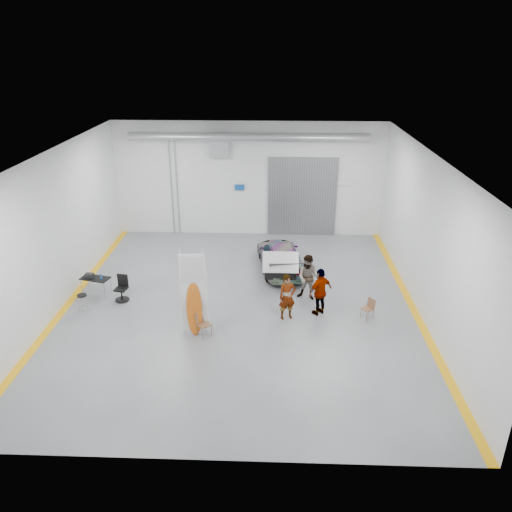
{
  "coord_description": "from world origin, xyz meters",
  "views": [
    {
      "loc": [
        1.32,
        -17.39,
        9.73
      ],
      "look_at": [
        0.61,
        1.47,
        1.5
      ],
      "focal_mm": 35.0,
      "sensor_mm": 36.0,
      "label": 1
    }
  ],
  "objects_px": {
    "sedan_car": "(280,256)",
    "person_a": "(287,297)",
    "surfboard_display": "(193,301)",
    "folding_chair_near": "(204,329)",
    "work_table": "(94,278)",
    "person_c": "(320,292)",
    "folding_chair_far": "(367,313)",
    "person_b": "(309,277)",
    "office_chair": "(122,289)",
    "shop_stool": "(83,303)"
  },
  "relations": [
    {
      "from": "folding_chair_near",
      "to": "office_chair",
      "type": "distance_m",
      "value": 4.47
    },
    {
      "from": "person_c",
      "to": "folding_chair_far",
      "type": "distance_m",
      "value": 1.93
    },
    {
      "from": "person_b",
      "to": "office_chair",
      "type": "relative_size",
      "value": 1.79
    },
    {
      "from": "person_b",
      "to": "person_a",
      "type": "bearing_deg",
      "value": -100.99
    },
    {
      "from": "person_b",
      "to": "work_table",
      "type": "xyz_separation_m",
      "value": [
        -8.79,
        0.09,
        -0.22
      ]
    },
    {
      "from": "sedan_car",
      "to": "surfboard_display",
      "type": "relative_size",
      "value": 1.34
    },
    {
      "from": "sedan_car",
      "to": "person_a",
      "type": "bearing_deg",
      "value": 85.08
    },
    {
      "from": "surfboard_display",
      "to": "office_chair",
      "type": "xyz_separation_m",
      "value": [
        -3.31,
        2.41,
        -0.87
      ]
    },
    {
      "from": "person_a",
      "to": "surfboard_display",
      "type": "height_order",
      "value": "surfboard_display"
    },
    {
      "from": "sedan_car",
      "to": "work_table",
      "type": "relative_size",
      "value": 3.46
    },
    {
      "from": "shop_stool",
      "to": "office_chair",
      "type": "xyz_separation_m",
      "value": [
        1.23,
        1.02,
        0.1
      ]
    },
    {
      "from": "person_c",
      "to": "surfboard_display",
      "type": "xyz_separation_m",
      "value": [
        -4.58,
        -1.6,
        0.38
      ]
    },
    {
      "from": "person_a",
      "to": "folding_chair_near",
      "type": "height_order",
      "value": "person_a"
    },
    {
      "from": "person_c",
      "to": "surfboard_display",
      "type": "height_order",
      "value": "surfboard_display"
    },
    {
      "from": "person_a",
      "to": "folding_chair_far",
      "type": "height_order",
      "value": "person_a"
    },
    {
      "from": "sedan_car",
      "to": "folding_chair_far",
      "type": "relative_size",
      "value": 5.51
    },
    {
      "from": "surfboard_display",
      "to": "work_table",
      "type": "distance_m",
      "value": 5.45
    },
    {
      "from": "sedan_car",
      "to": "folding_chair_near",
      "type": "relative_size",
      "value": 4.89
    },
    {
      "from": "folding_chair_far",
      "to": "office_chair",
      "type": "relative_size",
      "value": 0.75
    },
    {
      "from": "sedan_car",
      "to": "shop_stool",
      "type": "distance_m",
      "value": 8.75
    },
    {
      "from": "work_table",
      "to": "office_chair",
      "type": "xyz_separation_m",
      "value": [
        1.27,
        -0.48,
        -0.27
      ]
    },
    {
      "from": "work_table",
      "to": "office_chair",
      "type": "distance_m",
      "value": 1.39
    },
    {
      "from": "shop_stool",
      "to": "person_a",
      "type": "bearing_deg",
      "value": -1.22
    },
    {
      "from": "person_b",
      "to": "surfboard_display",
      "type": "distance_m",
      "value": 5.07
    },
    {
      "from": "sedan_car",
      "to": "folding_chair_far",
      "type": "bearing_deg",
      "value": 118.99
    },
    {
      "from": "person_a",
      "to": "shop_stool",
      "type": "xyz_separation_m",
      "value": [
        -7.86,
        0.17,
        -0.53
      ]
    },
    {
      "from": "person_a",
      "to": "work_table",
      "type": "distance_m",
      "value": 8.08
    },
    {
      "from": "person_c",
      "to": "office_chair",
      "type": "relative_size",
      "value": 1.8
    },
    {
      "from": "folding_chair_near",
      "to": "work_table",
      "type": "height_order",
      "value": "work_table"
    },
    {
      "from": "person_a",
      "to": "folding_chair_far",
      "type": "bearing_deg",
      "value": -16.8
    },
    {
      "from": "surfboard_display",
      "to": "shop_stool",
      "type": "distance_m",
      "value": 4.85
    },
    {
      "from": "surfboard_display",
      "to": "folding_chair_near",
      "type": "distance_m",
      "value": 1.12
    },
    {
      "from": "person_b",
      "to": "person_c",
      "type": "relative_size",
      "value": 1.0
    },
    {
      "from": "person_a",
      "to": "person_c",
      "type": "relative_size",
      "value": 0.94
    },
    {
      "from": "person_c",
      "to": "shop_stool",
      "type": "xyz_separation_m",
      "value": [
        -9.12,
        -0.2,
        -0.58
      ]
    },
    {
      "from": "person_c",
      "to": "office_chair",
      "type": "height_order",
      "value": "person_c"
    },
    {
      "from": "surfboard_display",
      "to": "folding_chair_far",
      "type": "bearing_deg",
      "value": 6.46
    },
    {
      "from": "person_c",
      "to": "shop_stool",
      "type": "bearing_deg",
      "value": -37.32
    },
    {
      "from": "surfboard_display",
      "to": "sedan_car",
      "type": "bearing_deg",
      "value": 56.2
    },
    {
      "from": "person_c",
      "to": "person_a",
      "type": "bearing_deg",
      "value": -22.29
    },
    {
      "from": "shop_stool",
      "to": "work_table",
      "type": "xyz_separation_m",
      "value": [
        -0.04,
        1.5,
        0.37
      ]
    },
    {
      "from": "work_table",
      "to": "surfboard_display",
      "type": "bearing_deg",
      "value": -32.22
    },
    {
      "from": "person_a",
      "to": "person_b",
      "type": "xyz_separation_m",
      "value": [
        0.89,
        1.58,
        0.05
      ]
    },
    {
      "from": "sedan_car",
      "to": "person_a",
      "type": "xyz_separation_m",
      "value": [
        0.22,
        -4.43,
        0.26
      ]
    },
    {
      "from": "sedan_car",
      "to": "shop_stool",
      "type": "bearing_deg",
      "value": 21.4
    },
    {
      "from": "person_b",
      "to": "shop_stool",
      "type": "relative_size",
      "value": 2.57
    },
    {
      "from": "person_a",
      "to": "office_chair",
      "type": "distance_m",
      "value": 6.75
    },
    {
      "from": "sedan_car",
      "to": "shop_stool",
      "type": "relative_size",
      "value": 5.95
    },
    {
      "from": "office_chair",
      "to": "person_a",
      "type": "bearing_deg",
      "value": 0.14
    },
    {
      "from": "shop_stool",
      "to": "folding_chair_far",
      "type": "bearing_deg",
      "value": -0.48
    }
  ]
}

